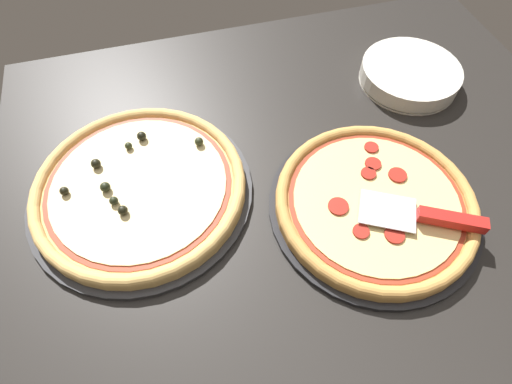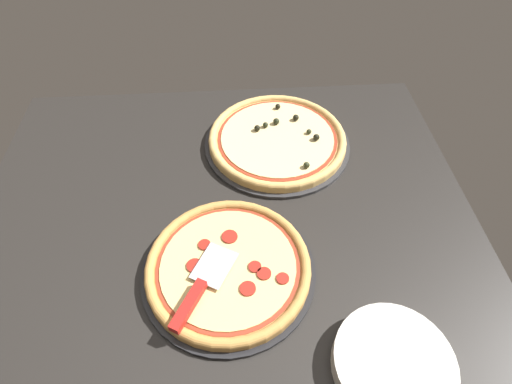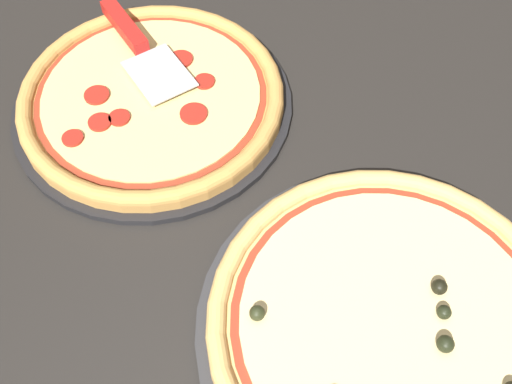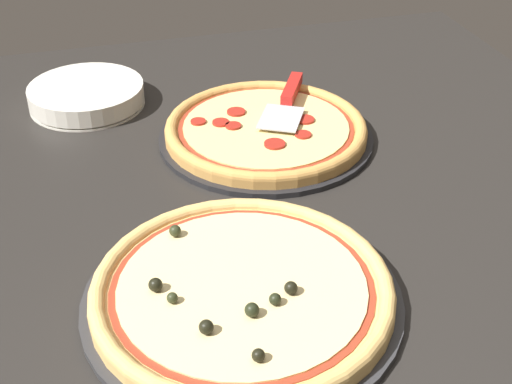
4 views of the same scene
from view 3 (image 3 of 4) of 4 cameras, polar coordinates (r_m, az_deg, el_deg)
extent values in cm
cube|color=black|center=(83.73, -4.88, 5.50)|extent=(124.03, 120.92, 3.60)
cylinder|color=black|center=(85.06, -9.74, 8.15)|extent=(38.47, 38.47, 1.00)
cylinder|color=#C68E47|center=(84.14, -9.87, 8.73)|extent=(36.16, 36.16, 1.54)
torus|color=#C68E47|center=(83.58, -9.94, 9.09)|extent=(36.16, 36.16, 2.19)
cylinder|color=maroon|center=(83.53, -9.95, 9.12)|extent=(31.43, 31.43, 0.15)
cylinder|color=#E5C67A|center=(83.44, -9.96, 9.18)|extent=(29.65, 29.65, 0.40)
cylinder|color=maroon|center=(79.72, -5.96, 7.44)|extent=(3.66, 3.66, 0.40)
cylinder|color=maroon|center=(87.04, -7.18, 12.44)|extent=(3.42, 3.42, 0.40)
cylinder|color=maroon|center=(84.31, -14.93, 8.91)|extent=(3.42, 3.42, 0.40)
cylinder|color=maroon|center=(83.60, -4.94, 10.45)|extent=(2.86, 2.86, 0.40)
cylinder|color=maroon|center=(80.11, -17.07, 4.93)|extent=(2.75, 2.75, 0.40)
cylinder|color=maroon|center=(80.85, -12.88, 6.92)|extent=(2.84, 2.84, 0.40)
cylinder|color=maroon|center=(80.93, -14.65, 6.46)|extent=(3.07, 3.07, 0.40)
cylinder|color=#2D2D30|center=(67.99, 12.40, -12.62)|extent=(41.71, 41.71, 1.00)
cylinder|color=#DBAD60|center=(66.78, 12.61, -12.20)|extent=(39.21, 39.21, 1.65)
torus|color=#DBAD60|center=(66.04, 12.74, -11.93)|extent=(39.21, 39.21, 2.17)
cylinder|color=maroon|center=(65.97, 12.75, -11.91)|extent=(34.08, 34.08, 0.15)
cylinder|color=beige|center=(65.86, 12.77, -11.87)|extent=(32.15, 32.15, 0.40)
sphere|color=black|center=(67.58, 17.06, -8.63)|extent=(1.72, 1.72, 1.72)
sphere|color=black|center=(65.09, 17.60, -13.63)|extent=(1.82, 1.82, 1.82)
sphere|color=black|center=(66.56, 17.47, -10.86)|extent=(1.55, 1.55, 1.55)
sphere|color=#282D19|center=(63.49, 0.11, -11.46)|extent=(1.69, 1.69, 1.69)
cube|color=#B7B7BC|center=(84.48, -9.20, 11.05)|extent=(10.79, 11.80, 0.24)
cube|color=red|center=(91.28, -12.42, 15.20)|extent=(7.31, 10.96, 2.00)
camera|label=1|loc=(0.75, 36.07, 50.25)|focal=28.00mm
camera|label=2|loc=(0.95, -62.49, 49.01)|focal=28.00mm
camera|label=4|loc=(0.69, 101.78, -15.34)|focal=50.00mm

